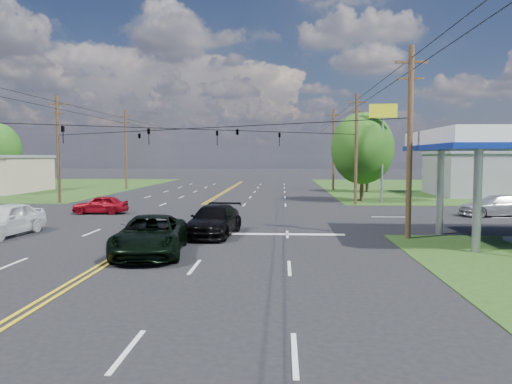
# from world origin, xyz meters

# --- Properties ---
(ground) EXTENTS (280.00, 280.00, 0.00)m
(ground) POSITION_xyz_m (0.00, 12.00, 0.00)
(ground) COLOR black
(ground) RESTS_ON ground
(grass_ne) EXTENTS (46.00, 48.00, 0.03)m
(grass_ne) POSITION_xyz_m (35.00, 44.00, 0.00)
(grass_ne) COLOR #233F14
(grass_ne) RESTS_ON ground
(stop_bar) EXTENTS (10.00, 0.50, 0.02)m
(stop_bar) POSITION_xyz_m (5.00, 4.00, 0.00)
(stop_bar) COLOR silver
(stop_bar) RESTS_ON ground
(retail_ne) EXTENTS (14.00, 10.00, 4.40)m
(retail_ne) POSITION_xyz_m (30.00, 32.00, 2.20)
(retail_ne) COLOR gray
(retail_ne) RESTS_ON ground
(pole_se) EXTENTS (1.60, 0.28, 9.50)m
(pole_se) POSITION_xyz_m (13.00, 3.00, 4.92)
(pole_se) COLOR #42311C
(pole_se) RESTS_ON ground
(pole_nw) EXTENTS (1.60, 0.28, 9.50)m
(pole_nw) POSITION_xyz_m (-13.00, 21.00, 4.92)
(pole_nw) COLOR #42311C
(pole_nw) RESTS_ON ground
(pole_ne) EXTENTS (1.60, 0.28, 9.50)m
(pole_ne) POSITION_xyz_m (13.00, 21.00, 4.92)
(pole_ne) COLOR #42311C
(pole_ne) RESTS_ON ground
(pole_left_far) EXTENTS (1.60, 0.28, 10.00)m
(pole_left_far) POSITION_xyz_m (-13.00, 40.00, 5.17)
(pole_left_far) COLOR #42311C
(pole_left_far) RESTS_ON ground
(pole_right_far) EXTENTS (1.60, 0.28, 10.00)m
(pole_right_far) POSITION_xyz_m (13.00, 40.00, 5.17)
(pole_right_far) COLOR #42311C
(pole_right_far) RESTS_ON ground
(span_wire_signals) EXTENTS (26.00, 18.00, 1.13)m
(span_wire_signals) POSITION_xyz_m (0.00, 12.00, 6.00)
(span_wire_signals) COLOR black
(span_wire_signals) RESTS_ON ground
(power_lines) EXTENTS (26.04, 100.00, 0.64)m
(power_lines) POSITION_xyz_m (0.00, 10.00, 8.60)
(power_lines) COLOR black
(power_lines) RESTS_ON ground
(tree_right_a) EXTENTS (5.70, 5.70, 8.18)m
(tree_right_a) POSITION_xyz_m (14.00, 24.00, 4.87)
(tree_right_a) COLOR #42311C
(tree_right_a) RESTS_ON ground
(tree_right_b) EXTENTS (4.94, 4.94, 7.09)m
(tree_right_b) POSITION_xyz_m (16.50, 36.00, 4.22)
(tree_right_b) COLOR #42311C
(tree_right_b) RESTS_ON ground
(tree_far_r) EXTENTS (5.32, 5.32, 7.63)m
(tree_far_r) POSITION_xyz_m (34.00, 42.00, 4.54)
(tree_far_r) COLOR #42311C
(tree_far_r) RESTS_ON ground
(pickup_dkgreen) EXTENTS (3.35, 6.11, 1.62)m
(pickup_dkgreen) POSITION_xyz_m (1.24, -1.71, 0.81)
(pickup_dkgreen) COLOR black
(pickup_dkgreen) RESTS_ON ground
(suv_black) EXTENTS (2.76, 5.58, 1.56)m
(suv_black) POSITION_xyz_m (3.19, 3.50, 0.78)
(suv_black) COLOR black
(suv_black) RESTS_ON ground
(pickup_white) EXTENTS (2.57, 5.25, 1.72)m
(pickup_white) POSITION_xyz_m (-7.58, 2.75, 0.86)
(pickup_white) COLOR white
(pickup_white) RESTS_ON ground
(sedan_red) EXTENTS (3.92, 1.69, 1.32)m
(sedan_red) POSITION_xyz_m (-6.34, 13.00, 0.66)
(sedan_red) COLOR maroon
(sedan_red) RESTS_ON ground
(sedan_far) EXTENTS (5.27, 2.66, 1.47)m
(sedan_far) POSITION_xyz_m (21.47, 13.00, 0.73)
(sedan_far) COLOR silver
(sedan_far) RESTS_ON ground
(polesign_ne) EXTENTS (2.40, 0.52, 8.67)m
(polesign_ne) POSITION_xyz_m (15.42, 22.00, 6.84)
(polesign_ne) COLOR #A5A5AA
(polesign_ne) RESTS_ON ground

